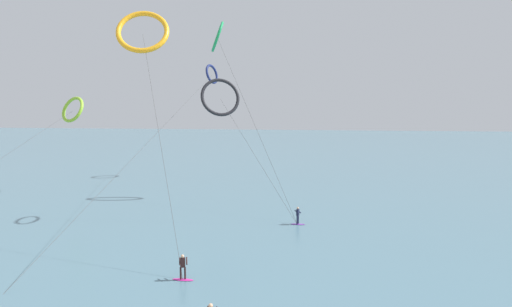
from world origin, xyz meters
TOP-DOWN VIEW (x-y plane):
  - sea_water at (0.00, 108.87)m, footprint 400.00×200.00m
  - surfer_violet at (2.78, 32.24)m, footprint 1.40×0.67m
  - surfer_magenta at (-3.88, 17.88)m, footprint 1.40×0.65m
  - kite_emerald at (-5.33, 34.15)m, footprint 9.23×3.61m
  - kite_charcoal at (-7.30, 43.48)m, footprint 12.72×13.23m
  - kite_navy at (-12.53, 59.84)m, footprint 2.34×47.69m
  - kite_amber at (-10.18, 27.35)m, footprint 8.79×11.33m
  - kite_lime at (-28.25, 45.79)m, footprint 4.22×32.97m

SIDE VIEW (x-z plane):
  - sea_water at x=0.00m, z-range 0.00..0.08m
  - surfer_violet at x=2.78m, z-range -0.03..1.67m
  - surfer_magenta at x=-3.88m, z-range -0.03..1.67m
  - kite_lime at x=-28.25m, z-range 4.55..17.31m
  - kite_charcoal at x=-7.30m, z-range 5.03..19.85m
  - kite_navy at x=-12.53m, z-range 7.41..25.59m
  - kite_amber at x=-10.18m, z-range 7.75..27.31m
  - kite_emerald at x=-5.33m, z-range 8.25..27.86m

